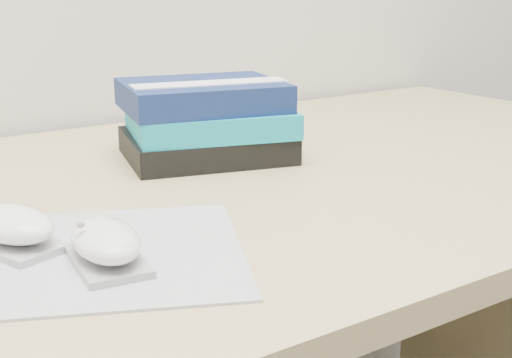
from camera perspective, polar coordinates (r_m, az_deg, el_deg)
desk at (r=1.06m, az=-4.58°, el=-11.37°), size 1.60×0.80×0.73m
mousepad at (r=0.69m, az=-14.62°, el=-5.98°), size 0.39×0.36×0.00m
mouse_rear at (r=0.72m, az=-19.04°, el=-3.67°), size 0.09×0.12×0.05m
mouse_front at (r=0.66m, az=-11.93°, el=-5.05°), size 0.07×0.11×0.04m
book_stack at (r=1.02m, az=-4.02°, el=4.68°), size 0.27×0.23×0.11m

